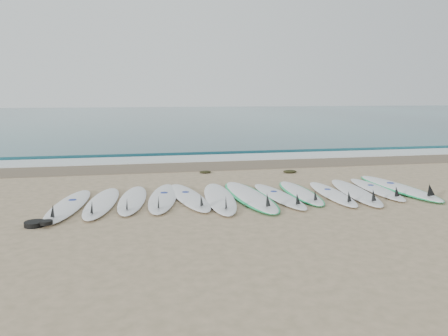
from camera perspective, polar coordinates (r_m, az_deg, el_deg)
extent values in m
plane|color=tan|center=(9.01, 3.12, -3.90)|extent=(120.00, 120.00, 0.00)
cube|color=#1C515B|center=(41.09, -8.28, 6.70)|extent=(120.00, 55.00, 0.03)
cube|color=brown|center=(12.95, -1.39, 0.32)|extent=(120.00, 1.80, 0.01)
cube|color=silver|center=(14.31, -2.36, 1.28)|extent=(120.00, 1.40, 0.04)
cube|color=#1C515B|center=(15.77, -3.21, 2.17)|extent=(120.00, 1.00, 0.10)
ellipsoid|color=white|center=(8.74, -19.59, -4.60)|extent=(0.86, 2.63, 0.08)
cone|color=black|center=(7.83, -21.47, -5.21)|extent=(0.25, 0.30, 0.27)
cylinder|color=navy|center=(8.96, -19.19, -3.95)|extent=(0.17, 0.17, 0.01)
ellipsoid|color=white|center=(8.78, -15.63, -4.33)|extent=(0.79, 2.59, 0.08)
cone|color=black|center=(7.86, -16.88, -4.91)|extent=(0.24, 0.29, 0.27)
ellipsoid|color=white|center=(8.88, -11.84, -4.03)|extent=(0.75, 2.50, 0.08)
cone|color=black|center=(7.98, -12.56, -4.56)|extent=(0.23, 0.28, 0.26)
ellipsoid|color=white|center=(8.92, -7.96, -3.83)|extent=(0.90, 2.64, 0.08)
cone|color=black|center=(7.97, -8.55, -4.36)|extent=(0.26, 0.30, 0.28)
cylinder|color=navy|center=(9.15, -7.84, -3.21)|extent=(0.17, 0.17, 0.01)
ellipsoid|color=white|center=(8.94, -4.65, -3.74)|extent=(0.88, 2.63, 0.08)
cone|color=black|center=(8.02, -2.99, -4.19)|extent=(0.25, 0.30, 0.28)
cylinder|color=navy|center=(9.16, -5.04, -3.14)|extent=(0.17, 0.17, 0.01)
ellipsoid|color=white|center=(8.82, -0.61, -3.88)|extent=(0.77, 2.80, 0.09)
cone|color=black|center=(7.81, 0.25, -4.46)|extent=(0.25, 0.31, 0.29)
ellipsoid|color=white|center=(8.98, 3.35, -3.63)|extent=(0.77, 2.91, 0.09)
ellipsoid|color=#12C063|center=(8.98, 3.35, -3.67)|extent=(0.87, 2.94, 0.07)
cone|color=black|center=(7.97, 5.70, -4.14)|extent=(0.26, 0.32, 0.31)
ellipsoid|color=white|center=(9.07, 7.09, -3.60)|extent=(0.73, 2.45, 0.08)
cone|color=black|center=(8.26, 9.57, -3.98)|extent=(0.23, 0.28, 0.26)
cylinder|color=navy|center=(9.27, 6.52, -3.05)|extent=(0.15, 0.15, 0.01)
ellipsoid|color=white|center=(9.45, 9.90, -3.15)|extent=(0.55, 2.36, 0.08)
ellipsoid|color=#12C063|center=(9.45, 9.90, -3.18)|extent=(0.63, 2.38, 0.05)
cone|color=black|center=(8.63, 11.82, -3.50)|extent=(0.21, 0.26, 0.25)
ellipsoid|color=white|center=(9.48, 13.86, -3.23)|extent=(0.64, 2.40, 0.08)
cone|color=black|center=(8.67, 16.00, -3.59)|extent=(0.22, 0.27, 0.25)
cylinder|color=navy|center=(9.68, 13.37, -2.71)|extent=(0.15, 0.15, 0.01)
ellipsoid|color=white|center=(9.74, 16.70, -2.99)|extent=(0.89, 2.70, 0.09)
cone|color=black|center=(8.83, 18.94, -3.37)|extent=(0.26, 0.31, 0.28)
ellipsoid|color=white|center=(10.20, 19.18, -2.60)|extent=(0.61, 2.38, 0.08)
cone|color=black|center=(9.43, 21.61, -2.86)|extent=(0.21, 0.26, 0.25)
cylinder|color=navy|center=(10.39, 18.62, -2.13)|extent=(0.14, 0.14, 0.01)
ellipsoid|color=white|center=(10.50, 21.74, -2.36)|extent=(0.71, 2.84, 0.09)
ellipsoid|color=#12C063|center=(10.50, 21.74, -2.40)|extent=(0.80, 2.87, 0.07)
cone|color=black|center=(9.67, 25.32, -2.61)|extent=(0.25, 0.31, 0.30)
cylinder|color=navy|center=(10.71, 20.92, -1.83)|extent=(0.17, 0.17, 0.01)
ellipsoid|color=black|center=(11.77, -2.46, -0.51)|extent=(0.32, 0.25, 0.06)
ellipsoid|color=black|center=(11.94, 8.60, -0.44)|extent=(0.37, 0.29, 0.07)
cylinder|color=black|center=(7.74, -23.51, -6.70)|extent=(0.32, 0.32, 0.08)
cylinder|color=black|center=(7.60, -22.21, -6.61)|extent=(0.20, 0.20, 0.06)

